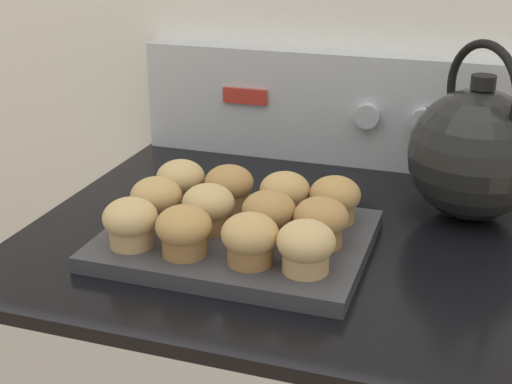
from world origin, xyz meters
The scene contains 15 objects.
control_panel centered at (0.00, 0.66, 1.01)m, with size 0.71×0.07×0.20m.
muffin_pan centered at (-0.05, 0.27, 0.92)m, with size 0.36×0.28×0.02m.
muffin_r0_c0 centered at (-0.16, 0.18, 0.97)m, with size 0.07×0.07×0.07m.
muffin_r0_c1 centered at (-0.09, 0.18, 0.97)m, with size 0.07×0.07×0.07m.
muffin_r0_c2 centered at (0.00, 0.19, 0.97)m, with size 0.07×0.07×0.07m.
muffin_r0_c3 centered at (0.07, 0.19, 0.97)m, with size 0.07×0.07×0.07m.
muffin_r1_c0 centered at (-0.16, 0.26, 0.97)m, with size 0.07×0.07×0.07m.
muffin_r1_c1 centered at (-0.09, 0.26, 0.97)m, with size 0.07×0.07×0.07m.
muffin_r1_c2 centered at (0.00, 0.27, 0.97)m, with size 0.07×0.07×0.07m.
muffin_r1_c3 centered at (0.07, 0.26, 0.97)m, with size 0.07×0.07×0.07m.
muffin_r2_c0 centered at (-0.16, 0.34, 0.97)m, with size 0.07×0.07×0.07m.
muffin_r2_c1 centered at (-0.09, 0.34, 0.97)m, with size 0.07×0.07×0.07m.
muffin_r2_c2 centered at (0.00, 0.34, 0.97)m, with size 0.07×0.07×0.07m.
muffin_r2_c3 centered at (0.07, 0.35, 0.97)m, with size 0.07×0.07×0.07m.
tea_kettle centered at (0.25, 0.48, 1.01)m, with size 0.20×0.21×0.27m.
Camera 1 is at (0.26, -0.57, 1.35)m, focal length 50.00 mm.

